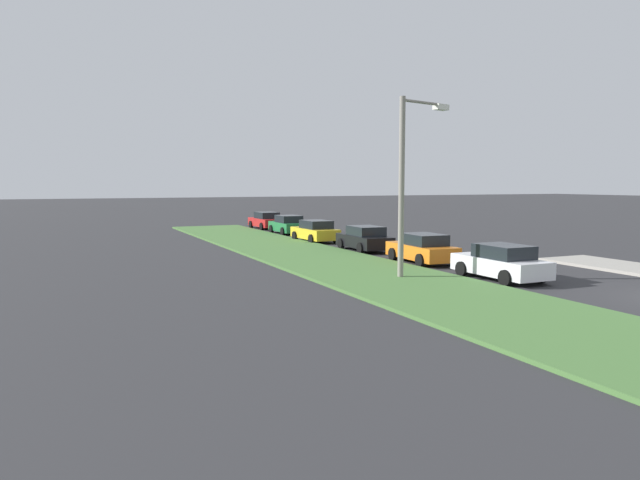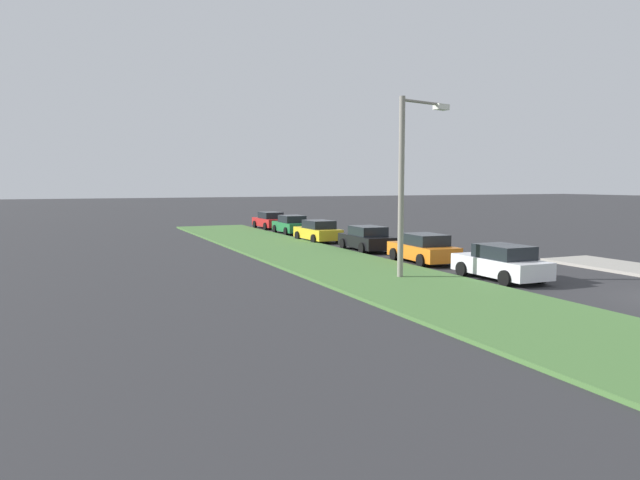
{
  "view_description": "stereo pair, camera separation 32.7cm",
  "coord_description": "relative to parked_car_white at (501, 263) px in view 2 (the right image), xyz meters",
  "views": [
    {
      "loc": [
        -12.76,
        19.78,
        4.0
      ],
      "look_at": [
        10.54,
        9.23,
        1.51
      ],
      "focal_mm": 32.99,
      "sensor_mm": 36.0,
      "label": 1
    },
    {
      "loc": [
        -12.9,
        19.48,
        4.0
      ],
      "look_at": [
        10.54,
        9.23,
        1.51
      ],
      "focal_mm": 32.99,
      "sensor_mm": 36.0,
      "label": 2
    }
  ],
  "objects": [
    {
      "name": "parked_car_orange",
      "position": [
        5.7,
        0.01,
        0.0
      ],
      "size": [
        4.38,
        2.17,
        1.47
      ],
      "rotation": [
        0.0,
        0.0,
        -0.05
      ],
      "color": "orange",
      "rests_on": "ground"
    },
    {
      "name": "parked_car_yellow",
      "position": [
        17.66,
        0.6,
        0.0
      ],
      "size": [
        4.35,
        2.12,
        1.47
      ],
      "rotation": [
        0.0,
        0.0,
        0.03
      ],
      "color": "gold",
      "rests_on": "ground"
    },
    {
      "name": "parked_car_red",
      "position": [
        29.85,
        -0.08,
        0.0
      ],
      "size": [
        4.36,
        2.14,
        1.47
      ],
      "rotation": [
        0.0,
        0.0,
        0.04
      ],
      "color": "red",
      "rests_on": "ground"
    },
    {
      "name": "parked_car_white",
      "position": [
        0.0,
        0.0,
        0.0
      ],
      "size": [
        4.3,
        2.02,
        1.47
      ],
      "rotation": [
        0.0,
        0.0,
        -0.0
      ],
      "color": "silver",
      "rests_on": "ground"
    },
    {
      "name": "streetlight",
      "position": [
        1.87,
        3.41,
        3.67
      ],
      "size": [
        1.0,
        2.82,
        7.5
      ],
      "color": "gray",
      "rests_on": "ground"
    },
    {
      "name": "parked_car_green",
      "position": [
        24.13,
        0.08,
        0.0
      ],
      "size": [
        4.33,
        2.07,
        1.47
      ],
      "rotation": [
        0.0,
        0.0,
        -0.02
      ],
      "color": "#1E6B38",
      "rests_on": "ground"
    },
    {
      "name": "grass_median",
      "position": [
        3.88,
        4.31,
        -0.66
      ],
      "size": [
        60.0,
        6.0,
        0.12
      ],
      "primitive_type": "cube",
      "color": "#477238",
      "rests_on": "ground"
    },
    {
      "name": "parked_car_black",
      "position": [
        11.52,
        0.12,
        0.0
      ],
      "size": [
        4.37,
        2.15,
        1.47
      ],
      "rotation": [
        0.0,
        0.0,
        -0.04
      ],
      "color": "black",
      "rests_on": "ground"
    }
  ]
}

